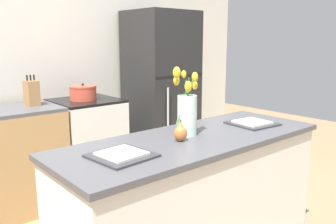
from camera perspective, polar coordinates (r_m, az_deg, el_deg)
back_wall at (r=3.82m, az=-17.54°, el=8.93°), size 5.20×0.08×2.70m
kitchen_island at (r=2.37m, az=4.06°, el=-14.47°), size 1.80×0.66×0.89m
stove_range at (r=3.65m, az=-12.75°, el=-5.17°), size 0.60×0.61×0.92m
refrigerator at (r=4.07m, az=-1.13°, el=3.19°), size 0.68×0.67×1.80m
flower_vase at (r=2.22m, az=3.03°, el=0.26°), size 0.19×0.14×0.43m
pear_figurine at (r=2.11m, az=2.02°, el=-3.32°), size 0.08×0.08×0.13m
plate_setting_left at (r=1.85m, az=-7.44°, el=-6.85°), size 0.32×0.32×0.02m
plate_setting_right at (r=2.60m, az=13.36°, el=-1.73°), size 0.32×0.32×0.02m
cooking_pot at (r=3.52m, az=-13.48°, el=3.03°), size 0.26×0.26×0.16m
knife_block at (r=3.35m, az=-21.03°, el=2.87°), size 0.10×0.14×0.27m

